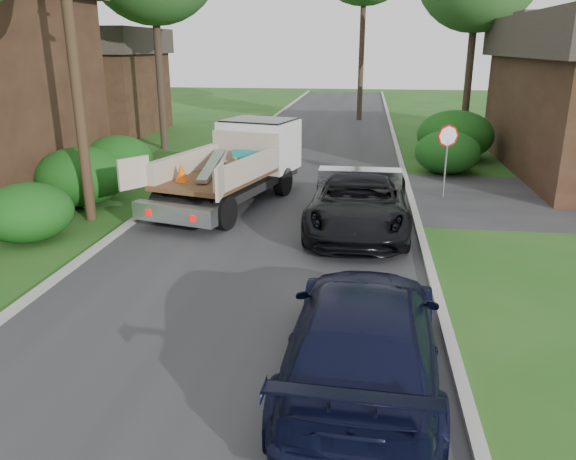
# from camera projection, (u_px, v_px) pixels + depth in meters

# --- Properties ---
(ground) EXTENTS (120.00, 120.00, 0.00)m
(ground) POSITION_uv_depth(u_px,v_px,m) (233.00, 302.00, 11.31)
(ground) COLOR #194F16
(ground) RESTS_ON ground
(road) EXTENTS (8.00, 90.00, 0.02)m
(road) POSITION_uv_depth(u_px,v_px,m) (295.00, 186.00, 20.72)
(road) COLOR #28282B
(road) RESTS_ON ground
(curb_left) EXTENTS (0.20, 90.00, 0.12)m
(curb_left) POSITION_uv_depth(u_px,v_px,m) (188.00, 181.00, 21.24)
(curb_left) COLOR #9E9E99
(curb_left) RESTS_ON ground
(curb_right) EXTENTS (0.20, 90.00, 0.12)m
(curb_right) POSITION_uv_depth(u_px,v_px,m) (408.00, 188.00, 20.17)
(curb_right) COLOR #9E9E99
(curb_right) RESTS_ON ground
(stop_sign) EXTENTS (0.71, 0.32, 2.48)m
(stop_sign) POSITION_uv_depth(u_px,v_px,m) (447.00, 146.00, 18.55)
(stop_sign) COLOR slate
(stop_sign) RESTS_ON ground
(utility_pole) EXTENTS (2.42, 1.25, 10.00)m
(utility_pole) POSITION_uv_depth(u_px,v_px,m) (71.00, 36.00, 15.10)
(utility_pole) COLOR #382619
(utility_pole) RESTS_ON ground
(house_left_far) EXTENTS (7.56, 7.56, 6.00)m
(house_left_far) POSITION_uv_depth(u_px,v_px,m) (92.00, 80.00, 32.82)
(house_left_far) COLOR #331E15
(house_left_far) RESTS_ON ground
(hedge_left_a) EXTENTS (2.34, 2.34, 1.53)m
(hedge_left_a) POSITION_uv_depth(u_px,v_px,m) (27.00, 212.00, 14.70)
(hedge_left_a) COLOR #0F4411
(hedge_left_a) RESTS_ON ground
(hedge_left_b) EXTENTS (2.86, 2.86, 1.87)m
(hedge_left_b) POSITION_uv_depth(u_px,v_px,m) (81.00, 176.00, 17.98)
(hedge_left_b) COLOR #0F4411
(hedge_left_b) RESTS_ON ground
(hedge_left_c) EXTENTS (2.60, 2.60, 1.70)m
(hedge_left_c) POSITION_uv_depth(u_px,v_px,m) (118.00, 158.00, 21.34)
(hedge_left_c) COLOR #0F4411
(hedge_left_c) RESTS_ON ground
(hedge_right_a) EXTENTS (2.60, 2.60, 1.70)m
(hedge_right_a) POSITION_uv_depth(u_px,v_px,m) (447.00, 152.00, 22.53)
(hedge_right_a) COLOR #0F4411
(hedge_right_a) RESTS_ON ground
(hedge_right_b) EXTENTS (3.38, 3.38, 2.21)m
(hedge_right_b) POSITION_uv_depth(u_px,v_px,m) (455.00, 135.00, 25.18)
(hedge_right_b) COLOR #0F4411
(hedge_right_b) RESTS_ON ground
(flatbed_truck) EXTENTS (4.37, 7.12, 2.52)m
(flatbed_truck) POSITION_uv_depth(u_px,v_px,m) (243.00, 159.00, 18.55)
(flatbed_truck) COLOR black
(flatbed_truck) RESTS_ON ground
(black_pickup) EXTENTS (2.78, 5.86, 1.62)m
(black_pickup) POSITION_uv_depth(u_px,v_px,m) (359.00, 202.00, 15.50)
(black_pickup) COLOR black
(black_pickup) RESTS_ON ground
(navy_suv) EXTENTS (2.48, 5.61, 1.60)m
(navy_suv) POSITION_uv_depth(u_px,v_px,m) (363.00, 335.00, 8.37)
(navy_suv) COLOR black
(navy_suv) RESTS_ON ground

